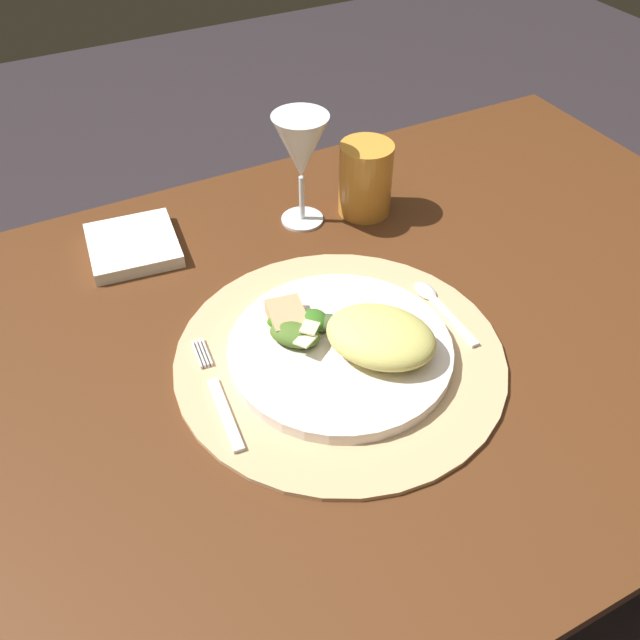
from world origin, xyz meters
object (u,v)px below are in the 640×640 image
at_px(dining_table, 313,433).
at_px(napkin, 133,245).
at_px(fork, 219,397).
at_px(spoon, 436,303).
at_px(amber_tumbler, 365,179).
at_px(dinner_plate, 340,350).
at_px(wine_glass, 301,150).

relative_size(dining_table, napkin, 10.99).
xyz_separation_m(dining_table, fork, (-0.13, -0.04, 0.19)).
bearing_deg(spoon, amber_tumbler, 82.75).
relative_size(dinner_plate, wine_glass, 1.58).
distance_m(spoon, wine_glass, 0.28).
relative_size(dinner_plate, napkin, 2.08).
bearing_deg(dining_table, napkin, 116.88).
height_order(dinner_plate, napkin, dinner_plate).
relative_size(dining_table, dinner_plate, 5.28).
distance_m(dinner_plate, amber_tumbler, 0.31).
distance_m(dining_table, napkin, 0.36).
bearing_deg(fork, dinner_plate, -0.95).
height_order(dining_table, spoon, spoon).
bearing_deg(spoon, fork, -176.16).
xyz_separation_m(fork, napkin, (-0.00, 0.31, 0.00)).
relative_size(dining_table, fork, 7.95).
bearing_deg(dining_table, amber_tumbler, 47.47).
relative_size(spoon, napkin, 1.04).
bearing_deg(fork, spoon, 3.84).
relative_size(dinner_plate, amber_tumbler, 2.41).
distance_m(dining_table, amber_tumbler, 0.37).
distance_m(spoon, amber_tumbler, 0.24).
bearing_deg(wine_glass, dining_table, -113.66).
xyz_separation_m(dinner_plate, wine_glass, (0.09, 0.27, 0.10)).
xyz_separation_m(dinner_plate, fork, (-0.15, 0.00, -0.01)).
relative_size(wine_glass, amber_tumbler, 1.52).
distance_m(fork, napkin, 0.31).
relative_size(dining_table, amber_tumbler, 12.71).
height_order(wine_glass, amber_tumbler, wine_glass).
bearing_deg(wine_glass, amber_tumbler, -11.82).
height_order(dining_table, napkin, napkin).
relative_size(fork, amber_tumbler, 1.60).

